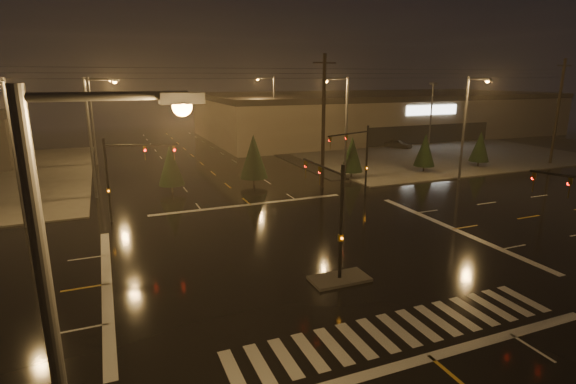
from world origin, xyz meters
The scene contains 26 objects.
ground centered at (0.00, 0.00, 0.00)m, with size 140.00×140.00×0.00m, color black.
sidewalk_ne centered at (30.00, 30.00, 0.06)m, with size 36.00×36.00×0.12m, color #413F3A.
median_island centered at (0.00, -4.00, 0.07)m, with size 3.00×1.60×0.15m, color #413F3A.
crosswalk centered at (0.00, -9.00, 0.01)m, with size 15.00×2.60×0.01m, color beige.
stop_bar_near centered at (0.00, -11.00, 0.01)m, with size 16.00×0.50×0.01m, color beige.
stop_bar_far centered at (0.00, 11.00, 0.01)m, with size 16.00×0.50×0.01m, color beige.
parking_lot centered at (35.00, 28.00, 0.04)m, with size 50.00×24.00×0.08m, color black.
retail_building centered at (35.00, 45.99, 3.84)m, with size 60.20×28.30×7.20m.
signal_mast_median centered at (0.00, -3.07, 3.75)m, with size 0.25×4.59×6.00m.
signal_mast_ne centered at (9.50, 10.14, 3.79)m, with size 4.84×1.86×6.00m.
signal_mast_nw centered at (-9.50, 10.14, 3.79)m, with size 4.84×1.86×6.00m.
streetlight_0 centered at (-11.18, -15.00, 5.80)m, with size 2.77×0.32×10.00m.
streetlight_1 centered at (-11.18, 18.00, 5.80)m, with size 2.77×0.32×10.00m.
streetlight_2 centered at (-11.18, 34.00, 5.80)m, with size 2.77×0.32×10.00m.
streetlight_3 centered at (11.18, 16.00, 5.80)m, with size 2.77×0.32×10.00m.
streetlight_4 centered at (11.18, 36.00, 5.80)m, with size 2.77×0.32×10.00m.
streetlight_5 centered at (-16.00, 11.18, 5.80)m, with size 0.32×2.77×10.00m.
streetlight_6 centered at (22.00, 11.18, 5.80)m, with size 0.32×2.77×10.00m.
utility_pole_1 centered at (8.00, 14.00, 6.13)m, with size 2.20×0.32×12.00m.
utility_pole_2 centered at (38.00, 14.00, 6.13)m, with size 2.20×0.32×12.00m.
conifer_0 centered at (12.50, 16.40, 2.45)m, with size 2.25×2.25×4.21m.
conifer_1 centered at (21.19, 15.96, 2.43)m, with size 2.22×2.22×4.17m.
conifer_2 centered at (28.76, 15.85, 2.40)m, with size 2.18×2.18×4.11m.
conifer_3 centered at (-5.24, 17.40, 2.48)m, with size 2.29×2.29×4.27m.
conifer_4 centered at (2.43, 17.38, 2.76)m, with size 2.64×2.64×4.83m.
car_parked centered at (28.39, 30.65, 0.69)m, with size 1.62×4.03×1.37m, color black.
Camera 1 is at (-10.41, -22.45, 10.10)m, focal length 28.00 mm.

